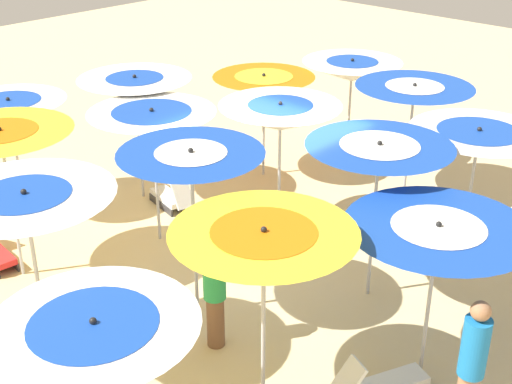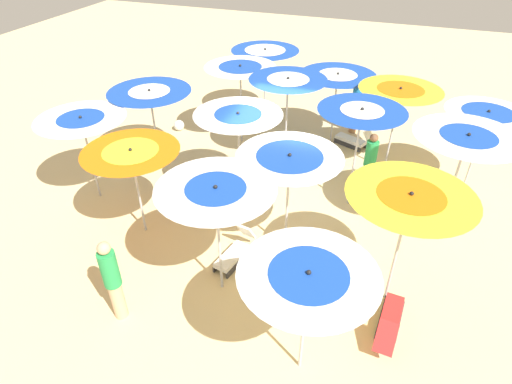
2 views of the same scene
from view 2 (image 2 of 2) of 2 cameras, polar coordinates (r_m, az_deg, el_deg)
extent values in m
cube|color=beige|center=(10.88, 4.19, -0.75)|extent=(37.78, 37.78, 0.04)
cylinder|color=#B2B2B7|center=(14.44, 1.16, 13.72)|extent=(0.05, 0.05, 2.11)
cone|color=#1947B2|center=(14.09, 1.22, 17.72)|extent=(2.15, 2.15, 0.39)
cone|color=white|center=(14.06, 1.22, 18.05)|extent=(1.28, 1.28, 0.23)
sphere|color=black|center=(14.02, 1.23, 18.60)|extent=(0.07, 0.07, 0.07)
cylinder|color=#B2B2B7|center=(12.93, -2.00, 11.16)|extent=(0.05, 0.05, 2.17)
cone|color=white|center=(12.53, -2.11, 15.69)|extent=(2.05, 2.05, 0.35)
cone|color=#1947B2|center=(12.50, -2.12, 16.02)|extent=(1.22, 1.22, 0.21)
sphere|color=black|center=(12.46, -2.13, 16.58)|extent=(0.07, 0.07, 0.07)
cylinder|color=#B2B2B7|center=(11.99, -13.31, 7.77)|extent=(0.05, 0.05, 2.02)
cone|color=#1947B2|center=(11.57, -13.99, 12.19)|extent=(2.15, 2.15, 0.34)
cone|color=white|center=(11.54, -14.06, 12.61)|extent=(1.06, 1.06, 0.17)
sphere|color=black|center=(11.50, -14.14, 13.10)|extent=(0.07, 0.07, 0.07)
cylinder|color=#B2B2B7|center=(11.09, -21.10, 3.65)|extent=(0.05, 0.05, 1.96)
cone|color=white|center=(10.65, -22.21, 8.12)|extent=(2.05, 2.05, 0.42)
cone|color=#1947B2|center=(10.60, -22.34, 8.63)|extent=(1.06, 1.06, 0.22)
sphere|color=black|center=(10.55, -22.50, 9.26)|extent=(0.07, 0.07, 0.07)
cylinder|color=#B2B2B7|center=(13.13, 10.36, 10.45)|extent=(0.05, 0.05, 1.95)
cone|color=#1947B2|center=(12.76, 10.82, 14.41)|extent=(2.19, 2.19, 0.37)
cone|color=white|center=(12.73, 10.87, 14.83)|extent=(1.10, 1.10, 0.19)
sphere|color=black|center=(12.69, 10.93, 15.32)|extent=(0.07, 0.07, 0.07)
cylinder|color=#B2B2B7|center=(11.90, 4.06, 8.98)|extent=(0.05, 0.05, 2.22)
cone|color=#1947B2|center=(11.45, 4.29, 13.96)|extent=(2.05, 2.05, 0.38)
cone|color=white|center=(11.42, 4.31, 14.40)|extent=(1.10, 1.10, 0.20)
sphere|color=black|center=(11.37, 4.34, 14.99)|extent=(0.07, 0.07, 0.07)
cylinder|color=#B2B2B7|center=(10.19, -2.25, 3.87)|extent=(0.05, 0.05, 2.12)
cone|color=white|center=(9.68, -2.39, 9.22)|extent=(2.01, 2.01, 0.44)
cone|color=#1947B2|center=(9.64, -2.41, 9.80)|extent=(1.06, 1.06, 0.23)
sphere|color=black|center=(9.58, -2.43, 10.55)|extent=(0.07, 0.07, 0.07)
cylinder|color=#B2B2B7|center=(9.58, -15.36, -0.54)|extent=(0.05, 0.05, 1.91)
cone|color=orange|center=(9.08, -16.28, 4.34)|extent=(2.00, 2.00, 0.35)
cone|color=yellow|center=(9.04, -16.37, 4.79)|extent=(1.14, 1.14, 0.20)
sphere|color=black|center=(8.98, -16.50, 5.47)|extent=(0.07, 0.07, 0.07)
cylinder|color=#B2B2B7|center=(11.96, 17.67, 7.27)|extent=(0.05, 0.05, 2.14)
cone|color=yellow|center=(11.53, 18.62, 11.95)|extent=(2.08, 2.08, 0.42)
cone|color=orange|center=(11.50, 18.71, 12.40)|extent=(1.17, 1.17, 0.23)
sphere|color=black|center=(11.45, 18.85, 13.04)|extent=(0.07, 0.07, 0.07)
cylinder|color=#B2B2B7|center=(10.26, 12.98, 3.67)|extent=(0.05, 0.05, 2.28)
cone|color=#1947B2|center=(9.73, 13.86, 9.40)|extent=(1.95, 1.95, 0.45)
cone|color=white|center=(9.68, 13.96, 10.04)|extent=(0.95, 0.95, 0.22)
sphere|color=black|center=(9.62, 14.07, 10.76)|extent=(0.07, 0.07, 0.07)
cylinder|color=#B2B2B7|center=(8.74, 4.16, -2.30)|extent=(0.05, 0.05, 2.09)
cone|color=white|center=(8.15, 4.47, 3.54)|extent=(2.06, 2.06, 0.42)
cone|color=#1947B2|center=(8.10, 4.50, 4.05)|extent=(1.27, 1.27, 0.26)
sphere|color=black|center=(8.02, 4.55, 4.99)|extent=(0.07, 0.07, 0.07)
cylinder|color=#B2B2B7|center=(7.85, -4.93, -7.13)|extent=(0.05, 0.05, 2.18)
cone|color=white|center=(7.16, -5.36, -0.67)|extent=(2.06, 2.06, 0.35)
cone|color=#1947B2|center=(7.10, -5.40, -0.06)|extent=(1.03, 1.03, 0.18)
sphere|color=black|center=(7.04, -5.45, 0.69)|extent=(0.07, 0.07, 0.07)
cylinder|color=#B2B2B7|center=(11.98, 27.19, 4.45)|extent=(0.05, 0.05, 1.98)
cone|color=white|center=(11.57, 28.50, 8.63)|extent=(1.99, 1.99, 0.32)
cone|color=#1947B2|center=(11.54, 28.60, 8.94)|extent=(1.21, 1.21, 0.20)
sphere|color=black|center=(11.50, 28.77, 9.48)|extent=(0.07, 0.07, 0.07)
cylinder|color=#B2B2B7|center=(9.92, 24.59, -0.08)|extent=(0.05, 0.05, 2.29)
cone|color=white|center=(9.37, 26.27, 5.63)|extent=(2.11, 2.11, 0.42)
cone|color=#1947B2|center=(9.32, 26.44, 6.20)|extent=(1.08, 1.08, 0.21)
sphere|color=black|center=(9.27, 26.66, 6.91)|extent=(0.07, 0.07, 0.07)
cylinder|color=#B2B2B7|center=(8.00, 18.25, -7.89)|extent=(0.05, 0.05, 2.24)
cone|color=yellow|center=(7.31, 19.84, -1.43)|extent=(2.11, 2.11, 0.33)
cone|color=orange|center=(7.27, 19.97, -0.90)|extent=(1.09, 1.09, 0.17)
sphere|color=black|center=(7.21, 20.14, -0.19)|extent=(0.07, 0.07, 0.07)
cylinder|color=#B2B2B7|center=(6.78, 6.35, -17.58)|extent=(0.05, 0.05, 1.96)
cone|color=white|center=(6.03, 6.96, -11.92)|extent=(1.99, 1.99, 0.33)
cone|color=#1947B2|center=(5.98, 7.01, -11.42)|extent=(1.12, 1.12, 0.18)
sphere|color=black|center=(5.89, 7.09, -10.64)|extent=(0.07, 0.07, 0.07)
cube|color=#333338|center=(13.29, 12.12, 6.17)|extent=(0.40, 0.87, 0.14)
cube|color=#333338|center=(13.54, 12.87, 6.64)|extent=(0.40, 0.87, 0.14)
cube|color=white|center=(13.36, 12.56, 6.86)|extent=(0.67, 0.99, 0.10)
cube|color=white|center=(12.99, 15.00, 6.92)|extent=(0.43, 0.44, 0.45)
cube|color=#333338|center=(8.35, 16.39, -15.69)|extent=(0.94, 0.12, 0.14)
cube|color=#333338|center=(8.35, 18.61, -16.24)|extent=(0.94, 0.12, 0.14)
cube|color=red|center=(8.26, 17.65, -15.44)|extent=(0.96, 0.41, 0.10)
cube|color=red|center=(7.65, 17.00, -18.15)|extent=(0.49, 0.36, 0.37)
cube|color=#333338|center=(8.94, -2.35, -9.51)|extent=(0.86, 0.22, 0.14)
cube|color=#333338|center=(9.08, -4.10, -8.73)|extent=(0.86, 0.22, 0.14)
cube|color=white|center=(8.93, -3.26, -8.57)|extent=(0.92, 0.50, 0.10)
cube|color=white|center=(9.09, -1.30, -5.27)|extent=(0.36, 0.38, 0.46)
cube|color=olive|center=(11.03, 25.12, -3.42)|extent=(0.76, 0.62, 0.14)
cube|color=olive|center=(11.16, 23.79, -2.53)|extent=(0.76, 0.62, 0.14)
cube|color=yellow|center=(11.03, 24.60, -2.49)|extent=(0.95, 0.85, 0.10)
cube|color=yellow|center=(11.41, 26.86, -0.50)|extent=(0.55, 0.53, 0.36)
cylinder|color=#A3704C|center=(14.09, 12.97, 9.37)|extent=(0.24, 0.24, 0.83)
cylinder|color=#1972BF|center=(13.78, 13.40, 12.26)|extent=(0.30, 0.30, 0.72)
sphere|color=#A3704C|center=(13.61, 13.67, 14.09)|extent=(0.22, 0.22, 0.22)
cylinder|color=#D8A87F|center=(8.21, -18.00, -13.56)|extent=(0.24, 0.24, 0.82)
cylinder|color=green|center=(7.67, -19.05, -9.72)|extent=(0.30, 0.30, 0.72)
sphere|color=#D8A87F|center=(7.36, -19.74, -7.10)|extent=(0.22, 0.22, 0.22)
cylinder|color=brown|center=(11.25, 14.64, 1.87)|extent=(0.24, 0.24, 0.76)
cylinder|color=green|center=(10.89, 15.19, 5.00)|extent=(0.30, 0.30, 0.66)
sphere|color=brown|center=(10.69, 15.54, 7.01)|extent=(0.21, 0.21, 0.21)
sphere|color=white|center=(14.18, -10.28, 8.79)|extent=(0.34, 0.34, 0.34)
camera|label=1|loc=(15.95, 42.53, 26.18)|focal=49.49mm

